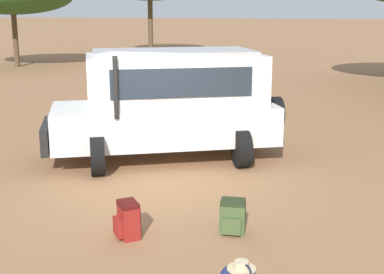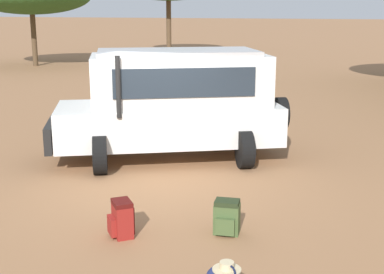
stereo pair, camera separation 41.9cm
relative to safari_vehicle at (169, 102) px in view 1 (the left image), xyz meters
name	(u,v)px [view 1 (the left image)]	position (x,y,z in m)	size (l,w,h in m)	color
ground_plane	(148,185)	(0.21, -1.93, -1.29)	(320.00, 320.00, 0.00)	#936642
safari_vehicle	(169,102)	(0.00, 0.00, 0.00)	(5.34, 3.95, 2.44)	silver
backpack_beside_front_wheel	(233,217)	(2.23, -3.66, -1.04)	(0.40, 0.40, 0.53)	#42562D
backpack_cluster_center	(128,220)	(0.77, -4.25, -1.02)	(0.47, 0.47, 0.56)	maroon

